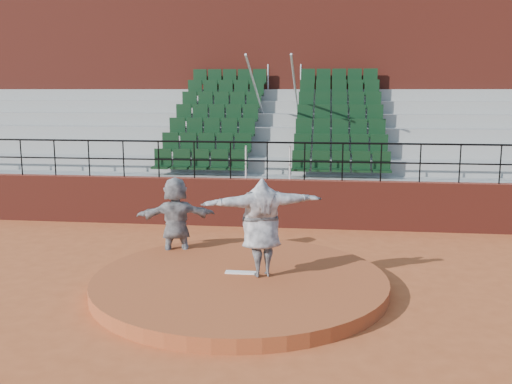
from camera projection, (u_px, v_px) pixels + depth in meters
ground at (240, 288)px, 10.71m from camera, size 90.00×90.00×0.00m
pitchers_mound at (240, 282)px, 10.69m from camera, size 5.50×5.50×0.25m
pitching_rubber at (241, 272)px, 10.81m from camera, size 0.60×0.15×0.03m
boundary_wall at (267, 203)px, 15.48m from camera, size 24.00×0.30×1.30m
wall_railing at (267, 152)px, 15.24m from camera, size 24.04×0.05×1.03m
seating_deck at (278, 159)px, 18.91m from camera, size 24.00×5.97×4.63m
press_box_facade at (287, 93)px, 22.40m from camera, size 24.00×3.00×7.10m
pitcher at (261, 227)px, 10.53m from camera, size 2.34×1.39×1.85m
fielder at (176, 219)px, 12.38m from camera, size 1.80×0.97×1.85m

